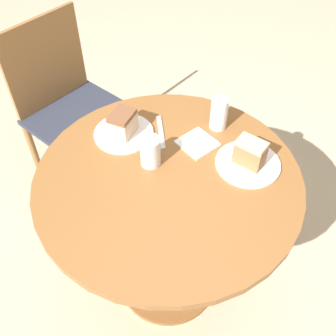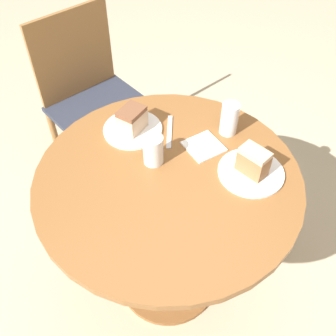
% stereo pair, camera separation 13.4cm
% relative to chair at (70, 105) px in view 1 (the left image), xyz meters
% --- Properties ---
extents(ground_plane, '(8.00, 8.00, 0.00)m').
position_rel_chair_xyz_m(ground_plane, '(-0.05, -0.89, -0.49)').
color(ground_plane, beige).
extents(table, '(0.94, 0.94, 0.76)m').
position_rel_chair_xyz_m(table, '(-0.05, -0.89, 0.07)').
color(table, brown).
rests_on(table, ground_plane).
extents(chair, '(0.56, 0.53, 0.93)m').
position_rel_chair_xyz_m(chair, '(0.00, 0.00, 0.00)').
color(chair, olive).
rests_on(chair, ground_plane).
extents(plate_near, '(0.23, 0.23, 0.01)m').
position_rel_chair_xyz_m(plate_near, '(-0.05, -0.62, 0.27)').
color(plate_near, white).
rests_on(plate_near, table).
extents(plate_far, '(0.23, 0.23, 0.01)m').
position_rel_chair_xyz_m(plate_far, '(0.21, -1.03, 0.27)').
color(plate_far, white).
rests_on(plate_far, table).
extents(cake_slice_near, '(0.13, 0.12, 0.09)m').
position_rel_chair_xyz_m(cake_slice_near, '(-0.05, -0.62, 0.32)').
color(cake_slice_near, beige).
rests_on(cake_slice_near, plate_near).
extents(cake_slice_far, '(0.09, 0.12, 0.10)m').
position_rel_chair_xyz_m(cake_slice_far, '(0.21, -1.03, 0.33)').
color(cake_slice_far, '#9E6B42').
rests_on(cake_slice_far, plate_far).
extents(glass_lemonade, '(0.07, 0.07, 0.11)m').
position_rel_chair_xyz_m(glass_lemonade, '(-0.06, -0.81, 0.32)').
color(glass_lemonade, beige).
rests_on(glass_lemonade, table).
extents(glass_water, '(0.07, 0.07, 0.13)m').
position_rel_chair_xyz_m(glass_water, '(0.26, -0.81, 0.32)').
color(glass_water, silver).
rests_on(glass_water, table).
extents(napkin_stack, '(0.13, 0.13, 0.01)m').
position_rel_chair_xyz_m(napkin_stack, '(0.14, -0.84, 0.27)').
color(napkin_stack, white).
rests_on(napkin_stack, table).
extents(fork, '(0.11, 0.17, 0.00)m').
position_rel_chair_xyz_m(fork, '(0.07, -0.70, 0.27)').
color(fork, silver).
rests_on(fork, table).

